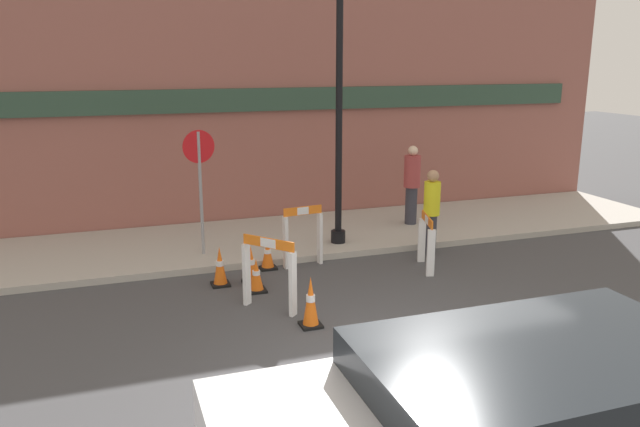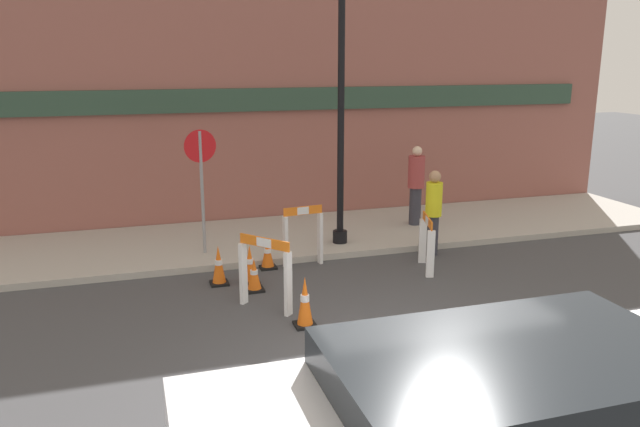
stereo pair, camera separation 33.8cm
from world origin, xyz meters
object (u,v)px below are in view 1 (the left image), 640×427
at_px(streetlamp_post, 339,64).
at_px(person_pedestrian, 412,182).
at_px(stop_sign, 200,172).
at_px(person_worker, 432,209).

xyz_separation_m(streetlamp_post, person_pedestrian, (2.03, 0.84, -2.53)).
height_order(stop_sign, person_worker, stop_sign).
bearing_deg(streetlamp_post, stop_sign, 177.29).
distance_m(person_worker, person_pedestrian, 1.81).
xyz_separation_m(streetlamp_post, person_worker, (1.56, -0.91, -2.69)).
distance_m(streetlamp_post, stop_sign, 3.27).
bearing_deg(person_pedestrian, person_worker, 75.22).
distance_m(streetlamp_post, person_worker, 3.24).
bearing_deg(stop_sign, person_worker, 154.28).
distance_m(streetlamp_post, person_pedestrian, 3.35).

